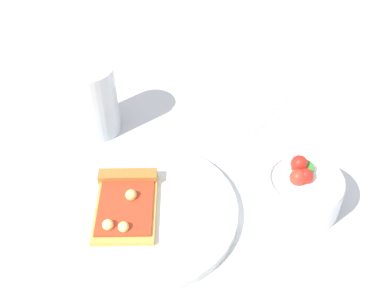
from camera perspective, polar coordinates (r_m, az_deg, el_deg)
ground_plane at (r=0.71m, az=-5.20°, el=-7.19°), size 2.40×2.40×0.00m
plate at (r=0.70m, az=-5.49°, el=-7.90°), size 0.26×0.26×0.01m
pizza_slice_main at (r=0.70m, az=-7.83°, el=-6.58°), size 0.15×0.14×0.02m
salad_bowl at (r=0.71m, az=12.83°, el=-5.35°), size 0.11×0.11×0.07m
soda_glass at (r=0.81m, az=-11.51°, el=4.92°), size 0.08×0.08×0.12m
paper_napkin at (r=0.89m, az=4.59°, el=4.97°), size 0.20×0.20×0.00m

